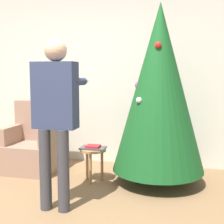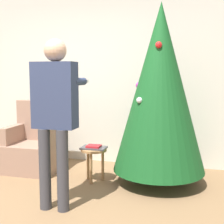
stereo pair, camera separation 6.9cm
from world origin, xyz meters
name	(u,v)px [view 1 (the left image)]	position (x,y,z in m)	size (l,w,h in m)	color
ground_plane	(31,224)	(0.00, 0.00, 0.00)	(14.00, 14.00, 0.00)	brown
wall_back	(98,77)	(0.00, 2.23, 1.35)	(8.00, 0.06, 2.70)	beige
christmas_tree	(159,88)	(1.03, 1.42, 1.22)	(1.15, 1.15, 2.26)	brown
armchair	(33,147)	(-0.77, 1.52, 0.35)	(0.73, 0.65, 1.00)	#93705B
person_standing	(55,108)	(0.09, 0.40, 1.05)	(0.45, 0.57, 1.74)	#38383D
side_stool	(93,155)	(0.21, 1.27, 0.35)	(0.34, 0.34, 0.43)	#A37547
laptop	(93,148)	(0.21, 1.27, 0.44)	(0.32, 0.22, 0.02)	#38383D
book	(93,146)	(0.21, 1.27, 0.47)	(0.18, 0.15, 0.02)	#B21E23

